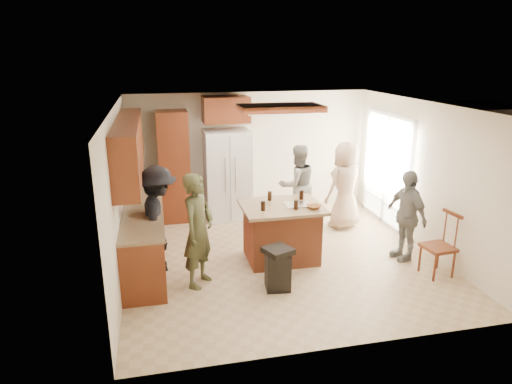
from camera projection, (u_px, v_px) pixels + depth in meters
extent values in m
plane|color=tan|center=(281.00, 257.00, 7.60)|extent=(5.00, 5.00, 0.00)
plane|color=white|center=(284.00, 105.00, 6.87)|extent=(5.00, 5.00, 0.00)
plane|color=beige|center=(250.00, 153.00, 9.57)|extent=(5.00, 0.00, 5.00)
plane|color=beige|center=(345.00, 248.00, 4.90)|extent=(5.00, 0.00, 5.00)
plane|color=beige|center=(119.00, 195.00, 6.72)|extent=(0.00, 5.00, 5.00)
plane|color=beige|center=(424.00, 176.00, 7.75)|extent=(0.00, 5.00, 5.00)
cube|color=white|center=(388.00, 170.00, 8.93)|extent=(0.02, 1.60, 2.10)
cube|color=white|center=(387.00, 170.00, 8.92)|extent=(0.08, 1.72, 2.10)
cube|color=maroon|center=(280.00, 108.00, 7.07)|extent=(1.30, 0.70, 0.10)
cube|color=white|center=(280.00, 112.00, 7.09)|extent=(1.10, 0.50, 0.02)
cube|color=olive|center=(449.00, 217.00, 9.57)|extent=(3.00, 3.00, 0.10)
cube|color=#593319|center=(467.00, 160.00, 9.96)|extent=(1.40, 1.60, 2.00)
imported|color=#3C3D23|center=(198.00, 231.00, 6.49)|extent=(0.71, 0.76, 1.68)
imported|color=gray|center=(297.00, 185.00, 8.85)|extent=(0.84, 0.60, 1.59)
imported|color=tan|center=(345.00, 185.00, 8.69)|extent=(0.96, 0.80, 1.68)
imported|color=gray|center=(406.00, 215.00, 7.36)|extent=(0.58, 0.94, 1.50)
imported|color=black|center=(159.00, 219.00, 6.99)|extent=(0.54, 1.09, 1.65)
cube|color=maroon|center=(144.00, 234.00, 7.39)|extent=(0.60, 3.00, 0.88)
cube|color=#846B4C|center=(142.00, 208.00, 7.26)|extent=(0.64, 3.00, 0.04)
cube|color=maroon|center=(129.00, 148.00, 6.94)|extent=(0.35, 3.00, 0.85)
cube|color=maroon|center=(174.00, 167.00, 9.00)|extent=(0.60, 0.60, 2.20)
cube|color=maroon|center=(226.00, 109.00, 8.89)|extent=(0.90, 0.60, 0.50)
cube|color=white|center=(227.00, 175.00, 9.20)|extent=(0.90, 0.72, 1.80)
cube|color=gray|center=(230.00, 179.00, 8.86)|extent=(0.01, 0.01, 1.71)
cylinder|color=silver|center=(225.00, 175.00, 8.79)|extent=(0.02, 0.02, 0.70)
cylinder|color=silver|center=(236.00, 175.00, 8.83)|extent=(0.02, 0.02, 0.70)
cube|color=#A84C2B|center=(281.00, 234.00, 7.41)|extent=(1.10, 0.85, 0.88)
cube|color=#8D6D51|center=(282.00, 207.00, 7.28)|extent=(1.28, 1.03, 0.05)
cube|color=silver|center=(298.00, 205.00, 7.27)|extent=(0.42, 0.32, 0.02)
imported|color=brown|center=(314.00, 207.00, 7.12)|extent=(0.26, 0.26, 0.05)
cylinder|color=black|center=(263.00, 206.00, 7.01)|extent=(0.07, 0.07, 0.15)
cylinder|color=black|center=(270.00, 196.00, 7.49)|extent=(0.07, 0.07, 0.15)
cylinder|color=black|center=(301.00, 195.00, 7.55)|extent=(0.07, 0.07, 0.15)
cylinder|color=black|center=(296.00, 205.00, 7.06)|extent=(0.07, 0.07, 0.15)
cube|color=black|center=(278.00, 271.00, 6.52)|extent=(0.37, 0.37, 0.55)
cube|color=black|center=(278.00, 251.00, 6.43)|extent=(0.47, 0.47, 0.08)
cube|color=maroon|center=(438.00, 247.00, 6.87)|extent=(0.46, 0.46, 0.05)
cylinder|color=maroon|center=(435.00, 268.00, 6.74)|extent=(0.04, 0.04, 0.44)
cylinder|color=maroon|center=(453.00, 264.00, 6.84)|extent=(0.04, 0.04, 0.44)
cylinder|color=maroon|center=(420.00, 258.00, 7.04)|extent=(0.04, 0.04, 0.44)
cylinder|color=maroon|center=(438.00, 255.00, 7.15)|extent=(0.04, 0.04, 0.44)
cube|color=maroon|center=(453.00, 214.00, 6.78)|extent=(0.08, 0.40, 0.05)
cylinder|color=maroon|center=(456.00, 232.00, 6.74)|extent=(0.03, 0.03, 0.50)
cylinder|color=maroon|center=(445.00, 227.00, 6.96)|extent=(0.03, 0.03, 0.50)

